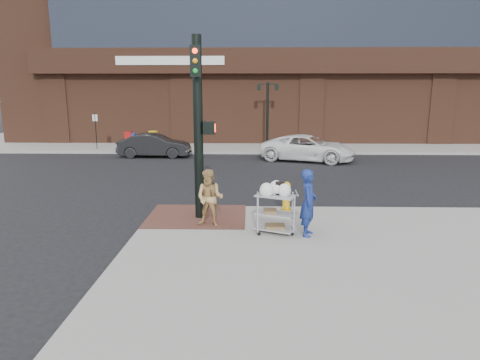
{
  "coord_description": "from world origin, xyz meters",
  "views": [
    {
      "loc": [
        0.92,
        -10.92,
        3.73
      ],
      "look_at": [
        0.65,
        0.77,
        1.25
      ],
      "focal_mm": 32.0,
      "sensor_mm": 36.0,
      "label": 1
    }
  ],
  "objects_px": {
    "sedan_dark": "(154,145)",
    "minivan_white": "(308,148)",
    "traffic_signal_pole": "(199,123)",
    "utility_cart": "(275,210)",
    "lamp_post": "(268,108)",
    "fire_hydrant": "(286,196)",
    "woman_blue": "(308,203)",
    "pedestrian_tan": "(210,198)"
  },
  "relations": [
    {
      "from": "fire_hydrant",
      "to": "pedestrian_tan",
      "type": "bearing_deg",
      "value": -146.75
    },
    {
      "from": "lamp_post",
      "to": "woman_blue",
      "type": "bearing_deg",
      "value": -88.7
    },
    {
      "from": "lamp_post",
      "to": "utility_cart",
      "type": "bearing_deg",
      "value": -91.48
    },
    {
      "from": "minivan_white",
      "to": "utility_cart",
      "type": "height_order",
      "value": "utility_cart"
    },
    {
      "from": "traffic_signal_pole",
      "to": "pedestrian_tan",
      "type": "height_order",
      "value": "traffic_signal_pole"
    },
    {
      "from": "woman_blue",
      "to": "sedan_dark",
      "type": "distance_m",
      "value": 15.14
    },
    {
      "from": "woman_blue",
      "to": "pedestrian_tan",
      "type": "relative_size",
      "value": 1.09
    },
    {
      "from": "lamp_post",
      "to": "sedan_dark",
      "type": "bearing_deg",
      "value": -153.94
    },
    {
      "from": "sedan_dark",
      "to": "minivan_white",
      "type": "distance_m",
      "value": 8.52
    },
    {
      "from": "minivan_white",
      "to": "sedan_dark",
      "type": "bearing_deg",
      "value": 101.51
    },
    {
      "from": "pedestrian_tan",
      "to": "fire_hydrant",
      "type": "bearing_deg",
      "value": 46.65
    },
    {
      "from": "lamp_post",
      "to": "pedestrian_tan",
      "type": "height_order",
      "value": "lamp_post"
    },
    {
      "from": "woman_blue",
      "to": "minivan_white",
      "type": "distance_m",
      "value": 12.51
    },
    {
      "from": "woman_blue",
      "to": "sedan_dark",
      "type": "bearing_deg",
      "value": 39.99
    },
    {
      "from": "traffic_signal_pole",
      "to": "utility_cart",
      "type": "height_order",
      "value": "traffic_signal_pole"
    },
    {
      "from": "sedan_dark",
      "to": "utility_cart",
      "type": "distance_m",
      "value": 14.66
    },
    {
      "from": "lamp_post",
      "to": "fire_hydrant",
      "type": "xyz_separation_m",
      "value": [
        0.01,
        -14.58,
        -2.0
      ]
    },
    {
      "from": "minivan_white",
      "to": "fire_hydrant",
      "type": "distance_m",
      "value": 10.5
    },
    {
      "from": "lamp_post",
      "to": "minivan_white",
      "type": "bearing_deg",
      "value": -64.91
    },
    {
      "from": "lamp_post",
      "to": "sedan_dark",
      "type": "xyz_separation_m",
      "value": [
        -6.45,
        -3.15,
        -1.96
      ]
    },
    {
      "from": "woman_blue",
      "to": "fire_hydrant",
      "type": "height_order",
      "value": "woman_blue"
    },
    {
      "from": "minivan_white",
      "to": "fire_hydrant",
      "type": "bearing_deg",
      "value": -171.91
    },
    {
      "from": "woman_blue",
      "to": "utility_cart",
      "type": "height_order",
      "value": "woman_blue"
    },
    {
      "from": "traffic_signal_pole",
      "to": "utility_cart",
      "type": "xyz_separation_m",
      "value": [
        2.05,
        -1.29,
        -2.07
      ]
    },
    {
      "from": "fire_hydrant",
      "to": "woman_blue",
      "type": "bearing_deg",
      "value": -79.98
    },
    {
      "from": "utility_cart",
      "to": "fire_hydrant",
      "type": "height_order",
      "value": "utility_cart"
    },
    {
      "from": "sedan_dark",
      "to": "minivan_white",
      "type": "relative_size",
      "value": 0.81
    },
    {
      "from": "pedestrian_tan",
      "to": "utility_cart",
      "type": "xyz_separation_m",
      "value": [
        1.71,
        -0.53,
        -0.16
      ]
    },
    {
      "from": "woman_blue",
      "to": "utility_cart",
      "type": "distance_m",
      "value": 0.85
    },
    {
      "from": "woman_blue",
      "to": "utility_cart",
      "type": "xyz_separation_m",
      "value": [
        -0.8,
        0.15,
        -0.23
      ]
    },
    {
      "from": "traffic_signal_pole",
      "to": "fire_hydrant",
      "type": "relative_size",
      "value": 5.43
    },
    {
      "from": "lamp_post",
      "to": "sedan_dark",
      "type": "distance_m",
      "value": 7.44
    },
    {
      "from": "pedestrian_tan",
      "to": "utility_cart",
      "type": "bearing_deg",
      "value": -3.85
    },
    {
      "from": "sedan_dark",
      "to": "minivan_white",
      "type": "height_order",
      "value": "minivan_white"
    },
    {
      "from": "lamp_post",
      "to": "pedestrian_tan",
      "type": "distance_m",
      "value": 16.22
    },
    {
      "from": "lamp_post",
      "to": "traffic_signal_pole",
      "type": "xyz_separation_m",
      "value": [
        -2.48,
        -15.23,
        0.21
      ]
    },
    {
      "from": "traffic_signal_pole",
      "to": "sedan_dark",
      "type": "height_order",
      "value": "traffic_signal_pole"
    },
    {
      "from": "utility_cart",
      "to": "traffic_signal_pole",
      "type": "bearing_deg",
      "value": 147.91
    },
    {
      "from": "woman_blue",
      "to": "minivan_white",
      "type": "height_order",
      "value": "woman_blue"
    },
    {
      "from": "woman_blue",
      "to": "sedan_dark",
      "type": "height_order",
      "value": "woman_blue"
    },
    {
      "from": "pedestrian_tan",
      "to": "minivan_white",
      "type": "distance_m",
      "value": 12.43
    },
    {
      "from": "fire_hydrant",
      "to": "sedan_dark",
      "type": "bearing_deg",
      "value": 119.48
    }
  ]
}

